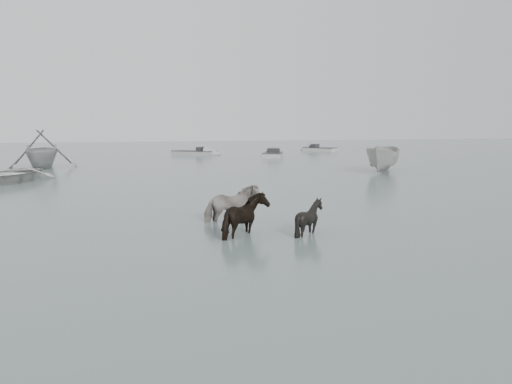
% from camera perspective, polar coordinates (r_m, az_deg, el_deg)
% --- Properties ---
extents(ground, '(140.00, 140.00, 0.00)m').
position_cam_1_polar(ground, '(15.02, 3.84, -3.65)').
color(ground, '#566664').
rests_on(ground, ground).
extents(pony_pinto, '(1.79, 1.07, 1.42)m').
position_cam_1_polar(pony_pinto, '(15.31, -2.80, -0.72)').
color(pony_pinto, black).
rests_on(pony_pinto, ground).
extents(pony_dark, '(1.57, 1.68, 1.37)m').
position_cam_1_polar(pony_dark, '(13.30, -1.10, -2.14)').
color(pony_dark, black).
rests_on(pony_dark, ground).
extents(pony_black, '(1.11, 1.00, 1.17)m').
position_cam_1_polar(pony_black, '(13.63, 6.10, -2.36)').
color(pony_black, black).
rests_on(pony_black, ground).
extents(rowboat_lead, '(4.41, 5.39, 0.98)m').
position_cam_1_polar(rowboat_lead, '(28.73, -26.25, 2.05)').
color(rowboat_lead, '#B7B6B2').
rests_on(rowboat_lead, ground).
extents(rowboat_trail, '(4.79, 5.45, 2.71)m').
position_cam_1_polar(rowboat_trail, '(36.64, -23.26, 4.67)').
color(rowboat_trail, '#9A9C9A').
rests_on(rowboat_trail, ground).
extents(boat_small, '(4.29, 4.71, 1.80)m').
position_cam_1_polar(boat_small, '(31.96, 14.39, 3.86)').
color(boat_small, '#A6A5A1').
rests_on(boat_small, ground).
extents(skiff_port, '(3.13, 4.72, 0.75)m').
position_cam_1_polar(skiff_port, '(44.64, 1.95, 4.50)').
color(skiff_port, '#9FA19F').
rests_on(skiff_port, ground).
extents(skiff_mid, '(5.68, 4.49, 0.75)m').
position_cam_1_polar(skiff_mid, '(48.40, -7.09, 4.71)').
color(skiff_mid, gray).
rests_on(skiff_mid, ground).
extents(skiff_star, '(4.45, 4.70, 0.75)m').
position_cam_1_polar(skiff_star, '(54.72, 7.32, 5.06)').
color(skiff_star, '#A6A6A2').
rests_on(skiff_star, ground).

